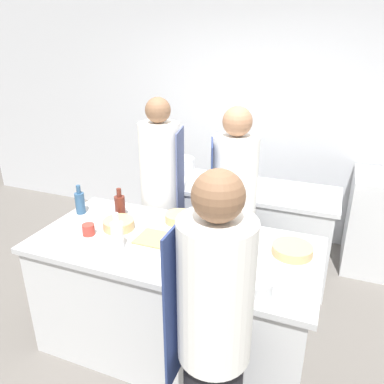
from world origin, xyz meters
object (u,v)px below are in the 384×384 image
bottle_cooking_oil (120,206)px  stockpot (181,166)px  chef_at_prep_near (213,340)px  chef_at_stove (161,198)px  bowl_mixing_large (179,218)px  bottle_wine (117,234)px  bowl_prep_small (257,286)px  bowl_ceramic_blue (119,224)px  chef_at_pass_far (233,216)px  bottle_sauce (80,202)px  bottle_vinegar (246,255)px  cup (88,230)px  bowl_wooden_salad (292,250)px  bottle_olive_oil (212,241)px

bottle_cooking_oil → stockpot: bottle_cooking_oil is taller
chef_at_prep_near → chef_at_stove: 1.74m
bowl_mixing_large → stockpot: stockpot is taller
bottle_wine → bowl_prep_small: 0.99m
bottle_wine → bowl_ceramic_blue: bearing=120.8°
chef_at_pass_far → bowl_mixing_large: 0.45m
bowl_mixing_large → chef_at_stove: bearing=131.3°
bottle_cooking_oil → stockpot: size_ratio=0.86×
bottle_wine → stockpot: bottle_wine is taller
chef_at_stove → bottle_cooking_oil: size_ratio=7.37×
bottle_wine → bottle_cooking_oil: 0.48m
chef_at_pass_far → bottle_wine: size_ratio=6.89×
bottle_sauce → bottle_vinegar: bearing=-10.3°
bowl_prep_small → cup: cup is taller
bottle_vinegar → bowl_wooden_salad: size_ratio=0.73×
chef_at_prep_near → bottle_olive_oil: 0.79m
chef_at_stove → bottle_vinegar: chef_at_stove is taller
bottle_vinegar → bowl_wooden_salad: (0.25, 0.25, -0.05)m
chef_at_stove → bottle_cooking_oil: (-0.12, -0.48, 0.10)m
chef_at_pass_far → bowl_prep_small: bearing=-175.4°
bowl_ceramic_blue → bowl_mixing_large: bearing=35.8°
bottle_vinegar → bowl_prep_small: size_ratio=1.13×
bowl_ceramic_blue → bowl_wooden_salad: bowl_ceramic_blue is taller
bowl_wooden_salad → stockpot: 1.76m
bottle_olive_oil → bowl_wooden_salad: size_ratio=0.71×
bottle_cooking_oil → bowl_ceramic_blue: size_ratio=1.05×
bottle_vinegar → chef_at_stove: bearing=140.6°
bowl_ceramic_blue → bowl_wooden_salad: 1.26m
bottle_olive_oil → bottle_sauce: 1.19m
chef_at_stove → stockpot: bearing=174.6°
chef_at_stove → bowl_mixing_large: 0.52m
chef_at_prep_near → bowl_wooden_salad: (0.25, 0.89, 0.06)m
chef_at_prep_near → bottle_cooking_oil: chef_at_prep_near is taller
chef_at_pass_far → bottle_wine: 0.99m
bottle_cooking_oil → bowl_prep_small: 1.34m
chef_at_stove → chef_at_prep_near: bearing=21.5°
chef_at_stove → bottle_cooking_oil: bearing=-27.1°
bowl_ceramic_blue → stockpot: bearing=92.3°
bowl_mixing_large → bowl_prep_small: 0.99m
chef_at_pass_far → bottle_olive_oil: (0.02, -0.59, 0.09)m
chef_at_pass_far → stockpot: bearing=27.1°
bottle_olive_oil → bowl_prep_small: bottle_olive_oil is taller
bowl_mixing_large → cup: size_ratio=2.43×
bottle_vinegar → bowl_prep_small: 0.26m
cup → bottle_olive_oil: bearing=7.6°
bottle_cooking_oil → bowl_wooden_salad: (1.35, -0.07, -0.07)m
bowl_prep_small → cup: bearing=170.8°
chef_at_prep_near → bottle_vinegar: 0.64m
bowl_ceramic_blue → bowl_wooden_salad: (1.25, 0.11, -0.01)m
chef_at_prep_near → cup: chef_at_prep_near is taller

